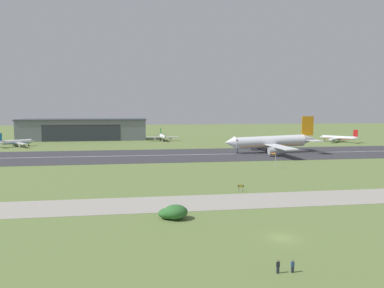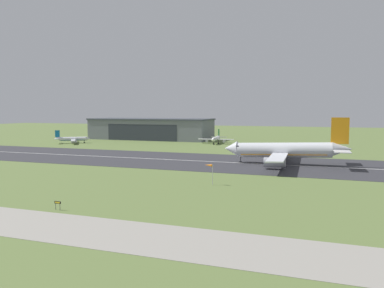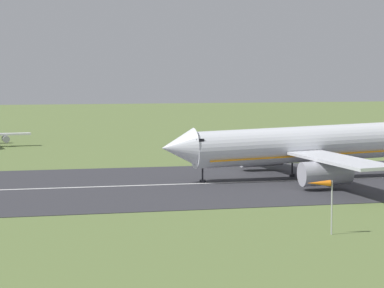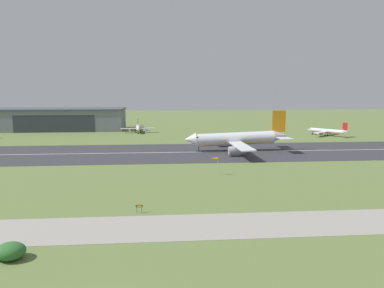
# 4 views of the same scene
# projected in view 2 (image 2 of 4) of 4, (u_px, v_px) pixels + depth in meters

# --- Properties ---
(ground_plane) EXTENTS (721.17, 721.17, 0.00)m
(ground_plane) POSITION_uv_depth(u_px,v_px,m) (106.00, 188.00, 91.21)
(ground_plane) COLOR olive
(runway_strip) EXTENTS (481.17, 45.82, 0.06)m
(runway_strip) POSITION_uv_depth(u_px,v_px,m) (181.00, 160.00, 140.73)
(runway_strip) COLOR #333338
(runway_strip) RESTS_ON ground_plane
(runway_centreline) EXTENTS (433.05, 0.70, 0.01)m
(runway_centreline) POSITION_uv_depth(u_px,v_px,m) (181.00, 160.00, 140.72)
(runway_centreline) COLOR silver
(runway_centreline) RESTS_ON runway_strip
(taxiway_road) EXTENTS (360.88, 13.22, 0.05)m
(taxiway_road) POSITION_uv_depth(u_px,v_px,m) (13.00, 221.00, 63.71)
(taxiway_road) COLOR gray
(taxiway_road) RESTS_ON ground_plane
(hangar_building) EXTENTS (78.60, 28.62, 13.40)m
(hangar_building) POSITION_uv_depth(u_px,v_px,m) (151.00, 129.00, 242.38)
(hangar_building) COLOR slate
(hangar_building) RESTS_ON ground_plane
(airplane_landing) EXTENTS (43.13, 50.89, 16.44)m
(airplane_landing) POSITION_uv_depth(u_px,v_px,m) (284.00, 151.00, 129.41)
(airplane_landing) COLOR silver
(airplane_landing) RESTS_ON ground_plane
(airplane_parked_centre) EXTENTS (18.98, 20.81, 7.48)m
(airplane_parked_centre) POSITION_uv_depth(u_px,v_px,m) (72.00, 139.00, 212.46)
(airplane_parked_centre) COLOR silver
(airplane_parked_centre) RESTS_ON ground_plane
(airplane_parked_east) EXTENTS (20.13, 18.95, 7.87)m
(airplane_parked_east) POSITION_uv_depth(u_px,v_px,m) (216.00, 139.00, 209.24)
(airplane_parked_east) COLOR white
(airplane_parked_east) RESTS_ON ground_plane
(windsock_pole) EXTENTS (2.43, 1.11, 5.25)m
(windsock_pole) POSITION_uv_depth(u_px,v_px,m) (209.00, 166.00, 94.81)
(windsock_pole) COLOR #B7B7BC
(windsock_pole) RESTS_ON ground_plane
(runway_sign) EXTENTS (1.41, 0.14, 1.71)m
(runway_sign) POSITION_uv_depth(u_px,v_px,m) (58.00, 203.00, 70.74)
(runway_sign) COLOR #4C4C51
(runway_sign) RESTS_ON ground_plane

